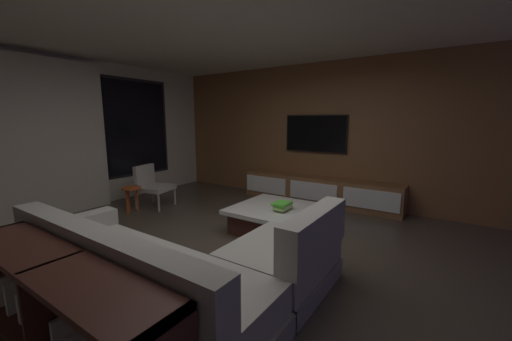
# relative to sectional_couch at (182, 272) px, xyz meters

# --- Properties ---
(floor) EXTENTS (9.20, 9.20, 0.00)m
(floor) POSITION_rel_sectional_couch_xyz_m (0.92, 0.15, -0.29)
(floor) COLOR #473D33
(back_wall_with_window) EXTENTS (6.60, 0.30, 2.70)m
(back_wall_with_window) POSITION_rel_sectional_couch_xyz_m (0.86, 3.77, 1.05)
(back_wall_with_window) COLOR beige
(back_wall_with_window) RESTS_ON floor
(media_wall) EXTENTS (0.12, 7.80, 2.70)m
(media_wall) POSITION_rel_sectional_couch_xyz_m (3.98, 0.15, 1.06)
(media_wall) COLOR brown
(media_wall) RESTS_ON floor
(ceiling) EXTENTS (8.20, 8.20, 0.00)m
(ceiling) POSITION_rel_sectional_couch_xyz_m (0.92, 0.15, 2.41)
(ceiling) COLOR beige
(sectional_couch) EXTENTS (1.98, 2.50, 0.82)m
(sectional_couch) POSITION_rel_sectional_couch_xyz_m (0.00, 0.00, 0.00)
(sectional_couch) COLOR gray
(sectional_couch) RESTS_ON floor
(coffee_table) EXTENTS (1.16, 1.16, 0.36)m
(coffee_table) POSITION_rel_sectional_couch_xyz_m (1.98, 0.20, -0.10)
(coffee_table) COLOR #48231B
(coffee_table) RESTS_ON floor
(book_stack_on_coffee_table) EXTENTS (0.29, 0.21, 0.11)m
(book_stack_on_coffee_table) POSITION_rel_sectional_couch_xyz_m (1.89, 0.04, 0.13)
(book_stack_on_coffee_table) COLOR gray
(book_stack_on_coffee_table) RESTS_ON coffee_table
(accent_chair_near_window) EXTENTS (0.66, 0.67, 0.78)m
(accent_chair_near_window) POSITION_rel_sectional_couch_xyz_m (1.77, 2.77, 0.14)
(accent_chair_near_window) COLOR #B2ADA0
(accent_chair_near_window) RESTS_ON floor
(side_stool) EXTENTS (0.32, 0.32, 0.46)m
(side_stool) POSITION_rel_sectional_couch_xyz_m (1.32, 2.72, 0.08)
(side_stool) COLOR #BF4C1E
(side_stool) RESTS_ON floor
(media_console) EXTENTS (0.46, 3.10, 0.52)m
(media_console) POSITION_rel_sectional_couch_xyz_m (3.69, 0.21, -0.04)
(media_console) COLOR brown
(media_console) RESTS_ON floor
(mounted_tv) EXTENTS (0.05, 1.25, 0.72)m
(mounted_tv) POSITION_rel_sectional_couch_xyz_m (3.87, 0.40, 1.06)
(mounted_tv) COLOR black
(console_table_behind_couch) EXTENTS (0.40, 2.10, 0.74)m
(console_table_behind_couch) POSITION_rel_sectional_couch_xyz_m (-0.91, 0.13, 0.13)
(console_table_behind_couch) COLOR #48231B
(console_table_behind_couch) RESTS_ON floor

